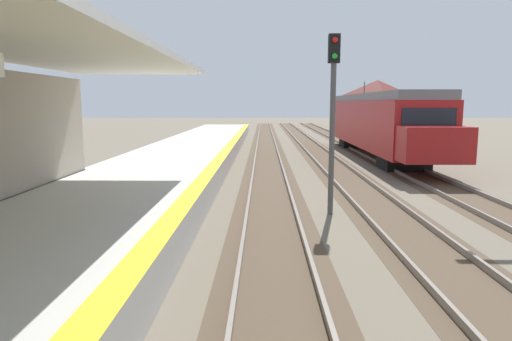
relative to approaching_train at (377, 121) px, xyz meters
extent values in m
cube|color=#B7B5AD|center=(-11.20, -16.26, -1.73)|extent=(5.00, 80.00, 0.90)
cube|color=yellow|center=(-8.95, -16.26, -1.27)|extent=(0.50, 80.00, 0.01)
cube|color=#4C3D2D|center=(-6.80, -12.26, -2.17)|extent=(2.34, 120.00, 0.01)
cube|color=slate|center=(-7.52, -12.26, -2.09)|extent=(0.08, 120.00, 0.15)
cube|color=slate|center=(-6.08, -12.26, -2.09)|extent=(0.08, 120.00, 0.15)
cube|color=#4C3D2D|center=(-3.40, -12.26, -2.17)|extent=(2.34, 120.00, 0.01)
cube|color=slate|center=(-4.12, -12.26, -2.09)|extent=(0.08, 120.00, 0.15)
cube|color=slate|center=(-2.68, -12.26, -2.09)|extent=(0.08, 120.00, 0.15)
cube|color=#4C3D2D|center=(0.00, -12.26, -2.17)|extent=(2.34, 120.00, 0.01)
cube|color=slate|center=(-0.72, -12.26, -2.09)|extent=(0.08, 120.00, 0.15)
cube|color=slate|center=(0.72, -12.26, -2.09)|extent=(0.08, 120.00, 0.15)
cube|color=maroon|center=(0.00, 0.38, -0.11)|extent=(2.90, 18.00, 2.70)
cube|color=slate|center=(0.00, 0.38, 1.46)|extent=(2.67, 18.00, 0.44)
cube|color=black|center=(0.00, -8.64, 0.30)|extent=(2.32, 0.06, 1.21)
cube|color=maroon|center=(0.00, -9.42, -0.58)|extent=(2.78, 1.60, 1.49)
cube|color=black|center=(1.46, 0.38, 0.30)|extent=(0.04, 15.84, 0.86)
cylinder|color=#333333|center=(0.00, 3.98, 2.13)|extent=(0.06, 0.06, 0.90)
cube|color=black|center=(0.00, -5.47, -1.82)|extent=(2.18, 2.20, 0.72)
cube|color=black|center=(0.00, 6.23, -1.82)|extent=(2.18, 2.20, 0.72)
cylinder|color=#4C4C4C|center=(-5.06, -14.90, 0.02)|extent=(0.16, 0.16, 4.40)
cube|color=black|center=(-5.06, -14.90, 2.62)|extent=(0.32, 0.24, 0.80)
sphere|color=red|center=(-5.06, -15.04, 2.84)|extent=(0.16, 0.16, 0.16)
sphere|color=green|center=(-5.06, -15.04, 2.40)|extent=(0.16, 0.16, 0.16)
cube|color=maroon|center=(8.22, 33.31, 0.02)|extent=(6.00, 4.80, 4.40)
pyramid|color=maroon|center=(8.22, 33.31, 3.22)|extent=(6.60, 5.28, 2.00)
camera|label=1|loc=(-7.06, -28.00, 1.08)|focal=31.58mm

